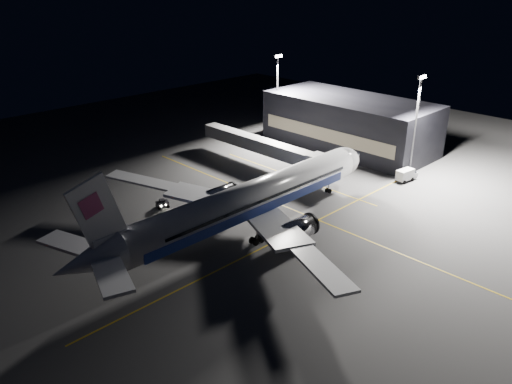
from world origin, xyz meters
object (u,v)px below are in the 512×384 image
at_px(airliner, 247,201).
at_px(baggage_tug, 162,204).
at_px(jet_bridge, 267,147).
at_px(safety_cone_b, 183,211).
at_px(floodlight_mast_north, 277,89).
at_px(floodlight_mast_south, 416,117).
at_px(safety_cone_c, 201,232).
at_px(service_truck, 406,175).
at_px(safety_cone_a, 217,200).

relative_size(airliner, baggage_tug, 24.11).
bearing_deg(jet_bridge, safety_cone_b, -168.47).
relative_size(floodlight_mast_north, baggage_tug, 8.12).
height_order(floodlight_mast_north, floodlight_mast_south, same).
bearing_deg(safety_cone_b, safety_cone_c, -108.09).
bearing_deg(service_truck, baggage_tug, 158.20).
distance_m(floodlight_mast_north, baggage_tug, 49.77).
height_order(airliner, service_truck, airliner).
xyz_separation_m(jet_bridge, baggage_tug, (-27.96, -1.20, -3.87)).
relative_size(service_truck, baggage_tug, 1.99).
distance_m(baggage_tug, safety_cone_c, 12.86).
bearing_deg(safety_cone_b, airliner, -74.44).
height_order(jet_bridge, safety_cone_a, jet_bridge).
bearing_deg(safety_cone_c, safety_cone_b, 71.91).
bearing_deg(safety_cone_b, jet_bridge, 11.53).
bearing_deg(safety_cone_c, floodlight_mast_south, -12.02).
distance_m(safety_cone_a, safety_cone_b, 7.29).
distance_m(floodlight_mast_south, service_truck, 11.61).
height_order(floodlight_mast_south, safety_cone_b, floodlight_mast_south).
xyz_separation_m(airliner, floodlight_mast_north, (41.08, 31.99, 7.21)).
xyz_separation_m(safety_cone_b, safety_cone_c, (-2.79, -8.55, -0.01)).
bearing_deg(jet_bridge, airliner, -141.96).
xyz_separation_m(jet_bridge, floodlight_mast_north, (18.00, 13.93, 7.79)).
bearing_deg(safety_cone_a, floodlight_mast_north, 28.25).
bearing_deg(safety_cone_c, service_truck, -14.43).
bearing_deg(safety_cone_a, airliner, -107.40).
bearing_deg(airliner, floodlight_mast_south, -8.33).
distance_m(floodlight_mast_north, safety_cone_c, 56.30).
height_order(floodlight_mast_north, safety_cone_c, floodlight_mast_north).
bearing_deg(safety_cone_a, service_truck, -29.45).
xyz_separation_m(baggage_tug, safety_cone_c, (-1.42, -12.78, -0.41)).
relative_size(floodlight_mast_south, service_truck, 4.07).
bearing_deg(safety_cone_c, floodlight_mast_north, 30.50).
relative_size(floodlight_mast_south, safety_cone_a, 35.28).
xyz_separation_m(baggage_tug, safety_cone_a, (8.62, -4.93, -0.42)).
bearing_deg(jet_bridge, floodlight_mast_north, 37.74).
relative_size(baggage_tug, safety_cone_a, 4.35).
bearing_deg(floodlight_mast_south, safety_cone_a, 154.34).
distance_m(airliner, service_truck, 38.58).
xyz_separation_m(service_truck, safety_cone_c, (-44.01, 11.32, -1.02)).
xyz_separation_m(floodlight_mast_north, safety_cone_b, (-44.59, -19.35, -12.06)).
bearing_deg(safety_cone_c, airliner, -32.87).
bearing_deg(floodlight_mast_north, floodlight_mast_south, -90.00).
bearing_deg(safety_cone_b, service_truck, -25.75).
relative_size(jet_bridge, safety_cone_c, 56.30).
xyz_separation_m(safety_cone_a, safety_cone_b, (-7.26, 0.70, 0.02)).
distance_m(baggage_tug, safety_cone_a, 9.94).
bearing_deg(baggage_tug, floodlight_mast_south, -8.83).
xyz_separation_m(airliner, jet_bridge, (23.08, 18.06, -0.58)).
bearing_deg(safety_cone_b, floodlight_mast_north, 23.46).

